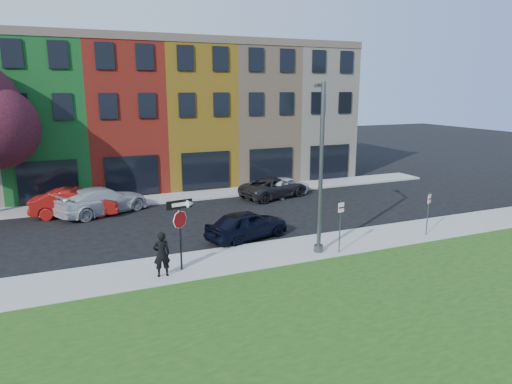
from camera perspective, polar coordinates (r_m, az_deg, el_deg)
name	(u,v)px	position (r m, az deg, el deg)	size (l,w,h in m)	color
ground	(330,277)	(18.02, 9.20, -10.45)	(120.00, 120.00, 0.00)	black
sidewalk_near	(332,245)	(21.36, 9.49, -6.51)	(40.00, 3.00, 0.12)	gray
sidewalk_far	(167,198)	(30.35, -11.01, -0.76)	(40.00, 2.40, 0.12)	gray
rowhouse_block	(153,116)	(35.76, -12.69, 9.19)	(30.00, 10.12, 10.00)	beige
stop_sign	(180,220)	(17.75, -9.48, -3.53)	(1.04, 0.23, 2.81)	black
man	(162,254)	(17.63, -11.72, -7.62)	(0.65, 0.44, 1.75)	black
sedan_near	(247,225)	(21.85, -1.13, -4.10)	(4.48, 2.78, 1.42)	black
parked_car_red	(76,203)	(27.64, -21.59, -1.24)	(4.98, 2.60, 1.56)	maroon
parked_car_silver	(102,200)	(27.66, -18.68, -1.01)	(5.76, 4.19, 1.55)	#B2B3B7
parked_car_dark	(274,187)	(30.19, 2.27, 0.58)	(5.23, 3.46, 1.34)	black
parked_car_white	(285,186)	(30.71, 3.64, 0.76)	(4.17, 2.93, 1.32)	silver
street_lamp	(320,168)	(19.51, 8.05, 2.94)	(1.29, 2.42, 7.22)	#4B4E50
parking_sign_a	(340,220)	(19.83, 10.50, -3.49)	(0.32, 0.11, 2.35)	#4B4E50
parking_sign_b	(428,209)	(23.42, 20.74, -1.95)	(0.30, 0.16, 2.09)	#4B4E50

